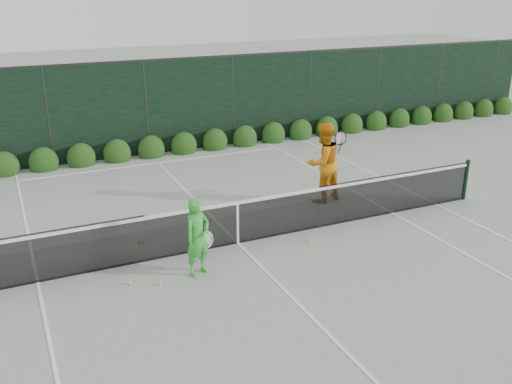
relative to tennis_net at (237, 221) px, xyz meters
name	(u,v)px	position (x,y,z in m)	size (l,w,h in m)	color
ground	(238,243)	(0.02, 0.00, -0.53)	(80.00, 80.00, 0.00)	gray
tennis_net	(237,221)	(0.00, 0.00, 0.00)	(12.90, 0.10, 1.07)	black
player_woman	(198,237)	(-1.19, -0.92, 0.24)	(0.69, 0.57, 1.55)	green
player_man	(323,163)	(3.01, 1.47, 0.50)	(1.13, 0.96, 2.05)	orange
court_lines	(238,243)	(0.02, 0.00, -0.53)	(11.03, 23.83, 0.01)	white
windscreen_fence	(300,225)	(0.02, -2.71, 0.98)	(32.00, 21.07, 3.06)	black
hedge_row	(151,150)	(0.02, 7.15, -0.30)	(31.66, 0.65, 0.94)	#13370F
tennis_balls	(178,257)	(-1.37, -0.13, -0.50)	(4.06, 2.05, 0.07)	#C5E132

